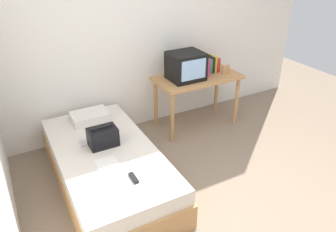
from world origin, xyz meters
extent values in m
plane|color=#84705B|center=(0.00, 0.00, 0.00)|extent=(8.00, 8.00, 0.00)
cube|color=silver|center=(0.00, 2.00, 1.30)|extent=(5.20, 0.10, 2.60)
cube|color=#B27F4C|center=(-1.00, 0.88, 0.14)|extent=(1.00, 2.00, 0.27)
cube|color=beige|center=(-1.00, 0.88, 0.36)|extent=(0.97, 1.94, 0.17)
cube|color=#B27F4C|center=(0.54, 1.54, 0.72)|extent=(1.16, 0.60, 0.04)
cylinder|color=#B27F4C|center=(0.02, 1.30, 0.35)|extent=(0.05, 0.05, 0.70)
cylinder|color=#B27F4C|center=(1.06, 1.30, 0.35)|extent=(0.05, 0.05, 0.70)
cylinder|color=#B27F4C|center=(0.02, 1.78, 0.35)|extent=(0.05, 0.05, 0.70)
cylinder|color=#B27F4C|center=(1.06, 1.78, 0.35)|extent=(0.05, 0.05, 0.70)
cube|color=black|center=(0.35, 1.53, 0.92)|extent=(0.44, 0.38, 0.36)
cube|color=#8CB2E0|center=(0.35, 1.34, 0.93)|extent=(0.35, 0.01, 0.26)
cylinder|color=#E53372|center=(0.66, 1.48, 0.86)|extent=(0.06, 0.06, 0.23)
cube|color=#7A3D89|center=(0.71, 1.60, 0.85)|extent=(0.04, 0.17, 0.21)
cube|color=#337F47|center=(0.75, 1.60, 0.84)|extent=(0.03, 0.16, 0.20)
cube|color=black|center=(0.79, 1.60, 0.85)|extent=(0.04, 0.17, 0.22)
cube|color=gold|center=(0.83, 1.60, 0.86)|extent=(0.04, 0.15, 0.23)
cube|color=#B72D33|center=(0.88, 1.60, 0.84)|extent=(0.04, 0.17, 0.20)
cube|color=#B27F4C|center=(0.92, 1.43, 0.81)|extent=(0.11, 0.02, 0.13)
cube|color=silver|center=(-0.96, 1.58, 0.49)|extent=(0.43, 0.30, 0.10)
cube|color=black|center=(-0.99, 0.98, 0.54)|extent=(0.30, 0.20, 0.20)
cylinder|color=black|center=(-0.99, 0.98, 0.66)|extent=(0.24, 0.02, 0.02)
cube|color=white|center=(-1.07, 0.60, 0.44)|extent=(0.21, 0.29, 0.01)
cube|color=black|center=(-0.93, 0.31, 0.45)|extent=(0.04, 0.16, 0.02)
cube|color=#B7B7BC|center=(-1.19, 1.11, 0.45)|extent=(0.04, 0.14, 0.02)
camera|label=1|loc=(-1.76, -1.88, 2.35)|focal=34.64mm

